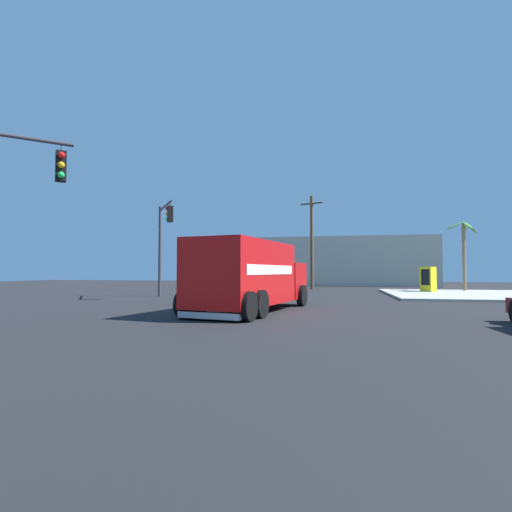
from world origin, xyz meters
TOP-DOWN VIEW (x-y plane):
  - ground_plane at (0.00, 0.00)m, footprint 100.00×100.00m
  - sidewalk_corner_far at (13.33, 13.33)m, footprint 12.09×12.09m
  - delivery_truck at (0.29, 0.13)m, footprint 4.11×8.17m
  - traffic_light_secondary at (-7.03, 7.41)m, footprint 2.36×3.34m
  - vending_machine_red at (10.48, 15.66)m, footprint 1.17×1.16m
  - palm_tree_far at (13.62, 17.93)m, footprint 2.43×2.64m
  - utility_pole at (1.54, 20.75)m, footprint 2.10×0.89m
  - building_backdrop at (4.50, 31.00)m, footprint 20.11×6.00m

SIDE VIEW (x-z plane):
  - ground_plane at x=0.00m, z-range 0.00..0.00m
  - sidewalk_corner_far at x=13.33m, z-range 0.00..0.14m
  - vending_machine_red at x=10.48m, z-range 0.14..1.99m
  - delivery_truck at x=0.29m, z-range 0.06..2.89m
  - building_backdrop at x=4.50m, z-range 0.00..5.52m
  - palm_tree_far at x=13.62m, z-range 0.96..6.42m
  - traffic_light_secondary at x=-7.03m, z-range 0.92..6.89m
  - utility_pole at x=1.54m, z-range 0.14..8.78m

